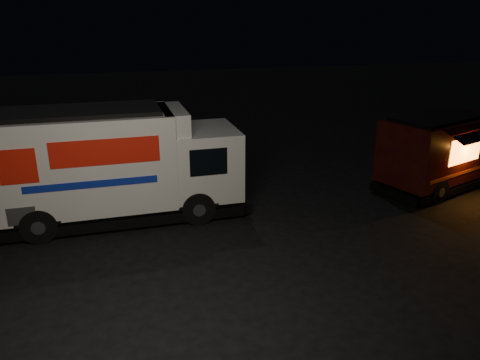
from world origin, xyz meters
name	(u,v)px	position (x,y,z in m)	size (l,w,h in m)	color
ground	(250,250)	(0.00, 0.00, 0.00)	(80.00, 80.00, 0.00)	black
white_truck	(119,164)	(-3.14, 3.03, 1.68)	(7.40, 2.52, 3.35)	silver
red_truck	(447,150)	(8.06, 2.97, 1.31)	(5.61, 2.06, 2.61)	#39120A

